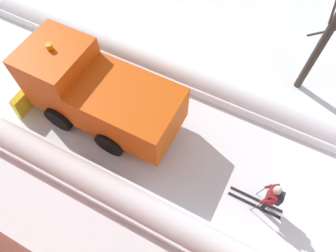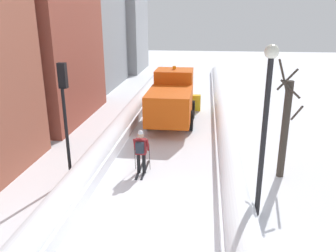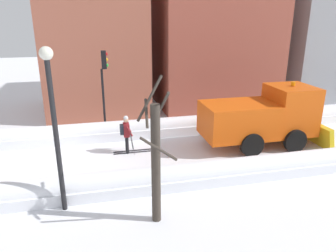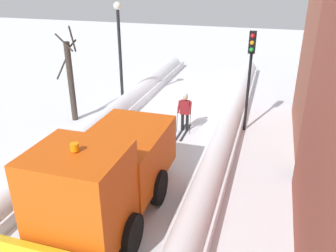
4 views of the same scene
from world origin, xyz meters
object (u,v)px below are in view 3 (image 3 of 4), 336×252
traffic_light_pole (104,77)px  street_lamp (53,113)px  bare_tree_near (156,161)px  skier (126,132)px  plow_truck (264,116)px

traffic_light_pole → street_lamp: street_lamp is taller
street_lamp → bare_tree_near: 3.40m
skier → bare_tree_near: (5.47, 0.33, 1.03)m
plow_truck → traffic_light_pole: size_ratio=1.34×
skier → street_lamp: (4.20, -2.54, 2.35)m
bare_tree_near → street_lamp: bearing=-113.9°
plow_truck → traffic_light_pole: (-3.16, -7.37, 1.64)m
plow_truck → street_lamp: street_lamp is taller
plow_truck → skier: size_ratio=3.31×
skier → bare_tree_near: 5.58m
traffic_light_pole → bare_tree_near: bearing=7.7°
street_lamp → bare_tree_near: bearing=66.1°
skier → street_lamp: size_ratio=0.34×
street_lamp → plow_truck: bearing=111.7°
plow_truck → skier: 6.65m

